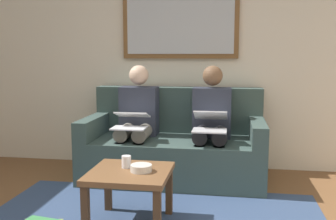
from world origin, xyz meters
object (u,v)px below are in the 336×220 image
framed_mirror (180,26)px  cup (126,162)px  person_right (137,118)px  couch (175,147)px  laptop_silver (210,122)px  laptop_white (131,120)px  coffee_table (130,179)px  bowl (141,168)px  person_left (211,120)px

framed_mirror → cup: bearing=82.8°
person_right → couch: bearing=-169.7°
couch → laptop_silver: (-0.38, 0.29, 0.32)m
laptop_silver → laptop_white: laptop_silver is taller
coffee_table → cup: cup is taller
cup → person_right: 1.10m
laptop_silver → laptop_white: 0.75m
bowl → person_right: person_right is taller
bowl → laptop_white: bearing=-71.2°
bowl → person_left: person_left is taller
framed_mirror → coffee_table: 2.01m
person_left → person_right: bearing=0.0°
framed_mirror → person_right: 1.11m
couch → laptop_white: size_ratio=5.16×
framed_mirror → laptop_white: framed_mirror is taller
framed_mirror → bowl: (0.06, 1.61, -1.11)m
person_left → laptop_white: 0.79m
laptop_white → framed_mirror: bearing=-118.2°
person_right → laptop_white: 0.24m
coffee_table → laptop_silver: 1.10m
laptop_white → person_left: bearing=-162.1°
cup → laptop_silver: 1.04m
framed_mirror → couch: bearing=90.0°
bowl → laptop_white: size_ratio=0.45×
coffee_table → bowl: bowl is taller
cup → person_left: person_left is taller
couch → coffee_table: bearing=83.0°
bowl → person_right: 1.21m
laptop_white → couch: bearing=-140.4°
laptop_silver → laptop_white: bearing=1.4°
coffee_table → cup: size_ratio=6.41×
framed_mirror → laptop_silver: framed_mirror is taller
cup → laptop_silver: (-0.57, -0.85, 0.17)m
bowl → laptop_white: (0.31, -0.91, 0.19)m
cup → framed_mirror: bearing=-97.2°
cup → bowl: cup is taller
couch → laptop_white: (0.38, 0.31, 0.31)m
couch → framed_mirror: framed_mirror is taller
coffee_table → bowl: (-0.09, 0.01, 0.09)m
person_right → bowl: bearing=105.1°
laptop_silver → person_right: (0.75, -0.22, -0.02)m
coffee_table → couch: bearing=-97.0°
couch → bowl: size_ratio=11.44×
person_left → framed_mirror: bearing=-50.6°
couch → laptop_silver: size_ratio=4.44×
couch → framed_mirror: (0.00, -0.39, 1.24)m
framed_mirror → person_right: bearing=50.6°
cup → laptop_white: laptop_white is taller
cup → laptop_white: size_ratio=0.26×
person_left → couch: bearing=-10.3°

